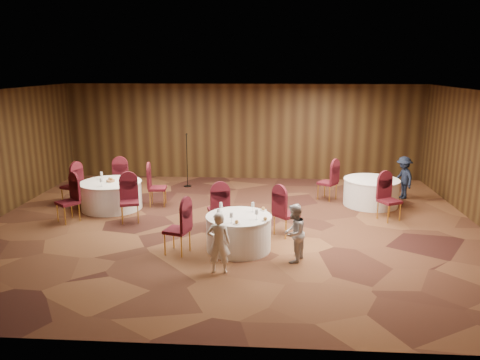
# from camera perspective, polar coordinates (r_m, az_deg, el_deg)

# --- Properties ---
(ground) EXTENTS (12.00, 12.00, 0.00)m
(ground) POSITION_cam_1_polar(r_m,az_deg,el_deg) (11.41, -1.07, -5.60)
(ground) COLOR black
(ground) RESTS_ON ground
(room_shell) EXTENTS (12.00, 12.00, 12.00)m
(room_shell) POSITION_cam_1_polar(r_m,az_deg,el_deg) (10.92, -1.12, 4.18)
(room_shell) COLOR silver
(room_shell) RESTS_ON ground
(table_main) EXTENTS (1.38, 1.38, 0.74)m
(table_main) POSITION_cam_1_polar(r_m,az_deg,el_deg) (9.88, -0.16, -6.40)
(table_main) COLOR white
(table_main) RESTS_ON ground
(table_left) EXTENTS (1.64, 1.64, 0.74)m
(table_left) POSITION_cam_1_polar(r_m,az_deg,el_deg) (13.14, -15.40, -1.77)
(table_left) COLOR white
(table_left) RESTS_ON ground
(table_right) EXTENTS (1.52, 1.52, 0.74)m
(table_right) POSITION_cam_1_polar(r_m,az_deg,el_deg) (13.47, 15.68, -1.41)
(table_right) COLOR white
(table_right) RESTS_ON ground
(chairs_main) EXTENTS (2.97, 2.10, 1.00)m
(chairs_main) POSITION_cam_1_polar(r_m,az_deg,el_deg) (10.44, -1.37, -4.56)
(chairs_main) COLOR #390B0E
(chairs_main) RESTS_ON ground
(chairs_left) EXTENTS (3.07, 3.11, 1.00)m
(chairs_left) POSITION_cam_1_polar(r_m,az_deg,el_deg) (13.08, -15.52, -1.28)
(chairs_left) COLOR #390B0E
(chairs_left) RESTS_ON ground
(chairs_right) EXTENTS (2.05, 2.50, 1.00)m
(chairs_right) POSITION_cam_1_polar(r_m,az_deg,el_deg) (12.97, 13.99, -1.32)
(chairs_right) COLOR #390B0E
(chairs_right) RESTS_ON ground
(tabletop_main) EXTENTS (1.07, 1.08, 0.22)m
(tabletop_main) POSITION_cam_1_polar(r_m,az_deg,el_deg) (9.63, 0.54, -4.01)
(tabletop_main) COLOR silver
(tabletop_main) RESTS_ON table_main
(tabletop_left) EXTENTS (0.86, 0.80, 0.22)m
(tabletop_left) POSITION_cam_1_polar(r_m,az_deg,el_deg) (13.03, -15.51, 0.12)
(tabletop_left) COLOR silver
(tabletop_left) RESTS_ON table_left
(tabletop_right) EXTENTS (0.08, 0.08, 0.22)m
(tabletop_right) POSITION_cam_1_polar(r_m,az_deg,el_deg) (13.13, 16.89, 0.48)
(tabletop_right) COLOR silver
(tabletop_right) RESTS_ON table_right
(mic_stand) EXTENTS (0.24, 0.24, 1.71)m
(mic_stand) POSITION_cam_1_polar(r_m,az_deg,el_deg) (15.04, -6.45, 1.11)
(mic_stand) COLOR black
(mic_stand) RESTS_ON ground
(woman_a) EXTENTS (0.44, 0.29, 1.19)m
(woman_a) POSITION_cam_1_polar(r_m,az_deg,el_deg) (8.75, -2.61, -7.64)
(woman_a) COLOR silver
(woman_a) RESTS_ON ground
(woman_b) EXTENTS (0.62, 0.69, 1.17)m
(woman_b) POSITION_cam_1_polar(r_m,az_deg,el_deg) (9.29, 6.58, -6.45)
(woman_b) COLOR #BABABF
(woman_b) RESTS_ON ground
(man_c) EXTENTS (0.67, 0.90, 1.24)m
(man_c) POSITION_cam_1_polar(r_m,az_deg,el_deg) (14.37, 19.31, 0.28)
(man_c) COLOR black
(man_c) RESTS_ON ground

